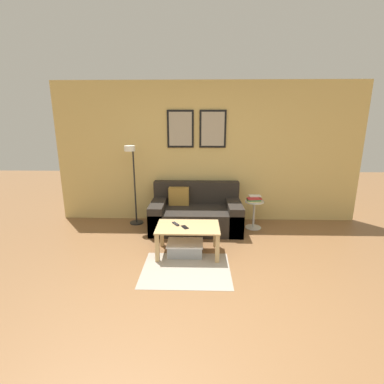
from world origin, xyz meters
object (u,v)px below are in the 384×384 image
Objects in this scene: remote_control at (176,224)px; coffee_table at (188,231)px; cell_phone at (185,227)px; floor_lamp at (132,174)px; couch at (196,213)px; book_stack at (254,199)px; side_table at (254,212)px; storage_bin at (185,248)px.

coffee_table is at bearing -51.08° from remote_control.
coffee_table is at bearing 21.03° from cell_phone.
couch is at bearing -3.62° from floor_lamp.
book_stack is (2.12, -0.08, -0.40)m from floor_lamp.
floor_lamp is (-1.01, 1.07, 0.61)m from coffee_table.
remote_control is (-0.28, -0.94, 0.16)m from couch.
floor_lamp is (-1.11, 0.07, 0.69)m from couch.
couch reaches higher than side_table.
coffee_table is at bearing -138.14° from book_stack.
book_stack is (-0.02, -0.02, 0.25)m from side_table.
side_table is at bearing 55.68° from book_stack.
side_table is at bearing -1.48° from floor_lamp.
couch is 10.38× the size of remote_control.
side_table is (1.13, 1.02, -0.04)m from coffee_table.
couch is 1.03m from side_table.
couch reaches higher than coffee_table.
book_stack is 1.56m from cell_phone.
side_table is at bearing 41.65° from storage_bin.
book_stack is (1.01, -0.01, 0.28)m from couch.
couch reaches higher than book_stack.
side_table reaches higher than coffee_table.
cell_phone reaches higher than storage_bin.
cell_phone is (-0.00, -0.03, 0.33)m from storage_bin.
coffee_table is 5.92× the size of remote_control.
book_stack is at bearing 14.22° from cell_phone.
remote_control is at bearing -50.54° from floor_lamp.
couch is 1.31m from floor_lamp.
storage_bin is at bearing -62.52° from remote_control.
couch is at bearing 179.56° from book_stack.
coffee_table is 0.61× the size of floor_lamp.
remote_control is at bearing 149.95° from storage_bin.
storage_bin is 1.58m from side_table.
side_table is at bearing 14.45° from cell_phone.
couch is at bearing 54.59° from cell_phone.
coffee_table is 6.34× the size of cell_phone.
storage_bin is 0.33m from cell_phone.
book_stack reaches higher than coffee_table.
couch is 1.07× the size of floor_lamp.
cell_phone is at bearing -131.05° from coffee_table.
floor_lamp is at bearing 102.99° from cell_phone.
remote_control is at bearing -106.25° from couch.
floor_lamp reaches higher than side_table.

